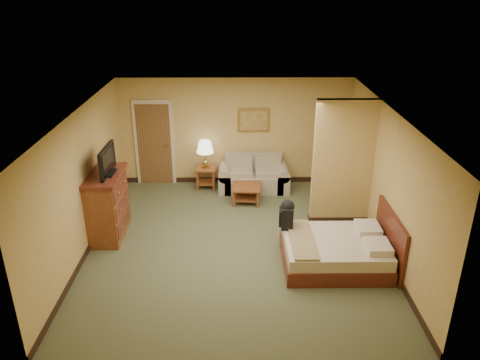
{
  "coord_description": "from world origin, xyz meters",
  "views": [
    {
      "loc": [
        0.02,
        -7.73,
        4.7
      ],
      "look_at": [
        0.09,
        0.6,
        1.09
      ],
      "focal_mm": 35.0,
      "sensor_mm": 36.0,
      "label": 1
    }
  ],
  "objects_px": {
    "dresser": "(107,205)",
    "coffee_table": "(246,191)",
    "bed": "(339,250)",
    "loveseat": "(254,178)"
  },
  "relations": [
    {
      "from": "dresser",
      "to": "bed",
      "type": "bearing_deg",
      "value": -13.75
    },
    {
      "from": "dresser",
      "to": "coffee_table",
      "type": "bearing_deg",
      "value": 28.13
    },
    {
      "from": "loveseat",
      "to": "dresser",
      "type": "bearing_deg",
      "value": -143.08
    },
    {
      "from": "coffee_table",
      "to": "bed",
      "type": "bearing_deg",
      "value": -57.91
    },
    {
      "from": "dresser",
      "to": "bed",
      "type": "xyz_separation_m",
      "value": [
        4.3,
        -1.05,
        -0.39
      ]
    },
    {
      "from": "coffee_table",
      "to": "dresser",
      "type": "height_order",
      "value": "dresser"
    },
    {
      "from": "loveseat",
      "to": "bed",
      "type": "relative_size",
      "value": 0.88
    },
    {
      "from": "bed",
      "to": "loveseat",
      "type": "bearing_deg",
      "value": 113.15
    },
    {
      "from": "dresser",
      "to": "loveseat",
      "type": "bearing_deg",
      "value": 36.92
    },
    {
      "from": "loveseat",
      "to": "bed",
      "type": "bearing_deg",
      "value": -66.85
    }
  ]
}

